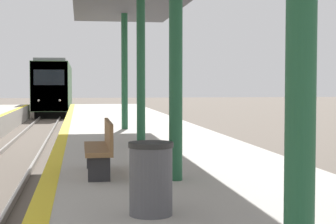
{
  "coord_description": "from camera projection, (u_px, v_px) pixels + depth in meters",
  "views": [
    {
      "loc": [
        2.15,
        -2.62,
        2.59
      ],
      "look_at": [
        5.62,
        19.32,
        1.46
      ],
      "focal_mm": 60.0,
      "sensor_mm": 36.0,
      "label": 1
    }
  ],
  "objects": [
    {
      "name": "train",
      "position": [
        55.0,
        87.0,
        50.28
      ],
      "size": [
        2.7,
        20.55,
        4.47
      ],
      "color": "black",
      "rests_on": "ground"
    },
    {
      "name": "trash_bin",
      "position": [
        151.0,
        178.0,
        6.62
      ],
      "size": [
        0.54,
        0.54,
        0.87
      ],
      "color": "#4C4C51",
      "rests_on": "platform_right"
    },
    {
      "name": "bench",
      "position": [
        101.0,
        146.0,
        9.59
      ],
      "size": [
        0.44,
        1.79,
        0.92
      ],
      "color": "brown",
      "rests_on": "platform_right"
    }
  ]
}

